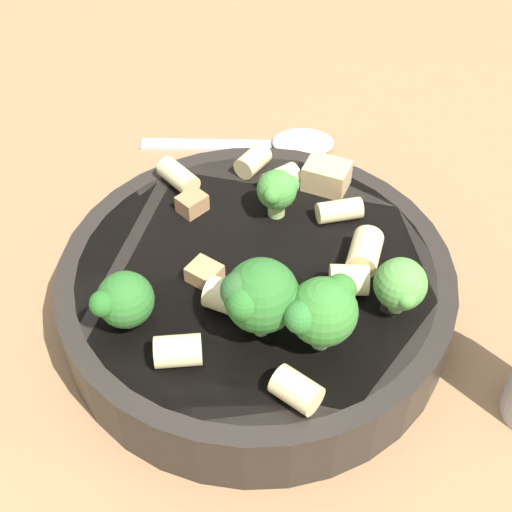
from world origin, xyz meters
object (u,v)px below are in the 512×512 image
broccoli_floret_0 (400,285)px  rigatoni_0 (281,179)px  rigatoni_6 (365,252)px  spoon (278,143)px  pasta_bowl (256,289)px  rigatoni_7 (178,351)px  chicken_chunk_2 (205,273)px  broccoli_floret_4 (123,300)px  rigatoni_8 (339,210)px  rigatoni_1 (178,176)px  broccoli_floret_1 (278,190)px  broccoli_floret_3 (322,311)px  rigatoni_3 (297,390)px  rigatoni_2 (349,280)px  chicken_chunk_0 (327,176)px  rigatoni_4 (253,161)px  rigatoni_5 (231,298)px  chicken_chunk_1 (192,203)px  broccoli_floret_2 (259,296)px

broccoli_floret_0 → rigatoni_0: size_ratio=1.50×
rigatoni_6 → rigatoni_0: bearing=-108.3°
rigatoni_6 → spoon: size_ratio=0.20×
rigatoni_6 → broccoli_floret_0: bearing=57.7°
pasta_bowl → rigatoni_7: size_ratio=9.71×
chicken_chunk_2 → rigatoni_0: bearing=-172.5°
broccoli_floret_4 → chicken_chunk_2: broccoli_floret_4 is taller
broccoli_floret_4 → rigatoni_8: (-0.14, 0.05, -0.01)m
spoon → rigatoni_1: bearing=2.0°
broccoli_floret_4 → rigatoni_7: (0.00, 0.04, -0.01)m
broccoli_floret_1 → broccoli_floret_3: size_ratio=0.73×
broccoli_floret_3 → rigatoni_3: (0.04, 0.01, -0.02)m
rigatoni_6 → rigatoni_7: 0.12m
broccoli_floret_0 → rigatoni_7: 0.12m
broccoli_floret_0 → rigatoni_6: (-0.02, -0.03, -0.01)m
rigatoni_1 → rigatoni_2: size_ratio=1.35×
rigatoni_8 → spoon: (-0.08, -0.10, -0.04)m
chicken_chunk_0 → chicken_chunk_2: bearing=-5.4°
broccoli_floret_4 → rigatoni_8: broccoli_floret_4 is taller
rigatoni_4 → rigatoni_8: (0.01, 0.07, -0.00)m
rigatoni_0 → rigatoni_4: (-0.00, -0.03, -0.00)m
broccoli_floret_1 → chicken_chunk_0: size_ratio=1.16×
broccoli_floret_0 → rigatoni_4: (-0.05, -0.13, -0.01)m
pasta_bowl → rigatoni_2: bearing=108.5°
broccoli_floret_0 → rigatoni_5: broccoli_floret_0 is taller
chicken_chunk_2 → chicken_chunk_1: bearing=-132.9°
rigatoni_1 → rigatoni_6: bearing=94.7°
rigatoni_1 → rigatoni_3: bearing=59.9°
rigatoni_0 → rigatoni_7: rigatoni_7 is taller
rigatoni_7 → rigatoni_1: bearing=-138.8°
broccoli_floret_0 → rigatoni_7: bearing=-36.5°
rigatoni_2 → chicken_chunk_2: size_ratio=1.22×
broccoli_floret_2 → rigatoni_4: bearing=-141.6°
chicken_chunk_0 → rigatoni_4: bearing=-73.0°
broccoli_floret_1 → broccoli_floret_3: bearing=48.0°
broccoli_floret_3 → chicken_chunk_0: (-0.11, -0.07, -0.02)m
broccoli_floret_0 → rigatoni_1: broccoli_floret_0 is taller
rigatoni_3 → broccoli_floret_1: bearing=-140.5°
rigatoni_1 → rigatoni_4: 0.05m
rigatoni_6 → chicken_chunk_0: bearing=-129.2°
rigatoni_1 → rigatoni_5: rigatoni_5 is taller
broccoli_floret_1 → rigatoni_5: bearing=17.9°
rigatoni_3 → rigatoni_8: rigatoni_3 is taller
rigatoni_0 → rigatoni_2: 0.09m
broccoli_floret_3 → chicken_chunk_0: bearing=-148.7°
broccoli_floret_2 → rigatoni_0: broccoli_floret_2 is taller
broccoli_floret_1 → rigatoni_0: size_ratio=1.40×
rigatoni_6 → broccoli_floret_4: bearing=-34.2°
rigatoni_0 → rigatoni_4: size_ratio=0.98×
rigatoni_1 → rigatoni_2: (0.01, 0.14, 0.00)m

